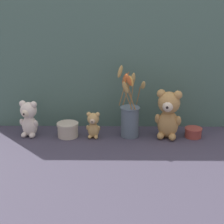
# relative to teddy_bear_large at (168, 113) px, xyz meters

# --- Properties ---
(ground_plane) EXTENTS (4.00, 4.00, 0.00)m
(ground_plane) POSITION_rel_teddy_bear_large_xyz_m (-0.27, -0.01, -0.12)
(ground_plane) COLOR #3D3847
(backdrop_wall) EXTENTS (1.30, 0.02, 0.65)m
(backdrop_wall) POSITION_rel_teddy_bear_large_xyz_m (-0.27, 0.16, 0.20)
(backdrop_wall) COLOR #4C6B5B
(backdrop_wall) RESTS_ON ground
(teddy_bear_large) EXTENTS (0.13, 0.12, 0.24)m
(teddy_bear_large) POSITION_rel_teddy_bear_large_xyz_m (0.00, 0.00, 0.00)
(teddy_bear_large) COLOR tan
(teddy_bear_large) RESTS_ON ground
(teddy_bear_medium) EXTENTS (0.10, 0.09, 0.18)m
(teddy_bear_medium) POSITION_rel_teddy_bear_large_xyz_m (-0.66, 0.01, -0.03)
(teddy_bear_medium) COLOR beige
(teddy_bear_medium) RESTS_ON ground
(teddy_bear_small) EXTENTS (0.07, 0.07, 0.13)m
(teddy_bear_small) POSITION_rel_teddy_bear_large_xyz_m (-0.36, -0.00, -0.06)
(teddy_bear_small) COLOR tan
(teddy_bear_small) RESTS_ON ground
(flower_vase) EXTENTS (0.15, 0.17, 0.34)m
(flower_vase) POSITION_rel_teddy_bear_large_xyz_m (-0.18, 0.02, -0.02)
(flower_vase) COLOR slate
(flower_vase) RESTS_ON ground
(decorative_tin_tall) EXTENTS (0.10, 0.10, 0.07)m
(decorative_tin_tall) POSITION_rel_teddy_bear_large_xyz_m (-0.48, 0.01, -0.09)
(decorative_tin_tall) COLOR beige
(decorative_tin_tall) RESTS_ON ground
(decorative_tin_short) EXTENTS (0.08, 0.08, 0.05)m
(decorative_tin_short) POSITION_rel_teddy_bear_large_xyz_m (0.13, 0.01, -0.10)
(decorative_tin_short) COLOR #993D33
(decorative_tin_short) RESTS_ON ground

